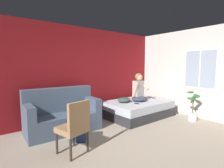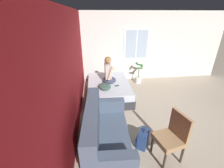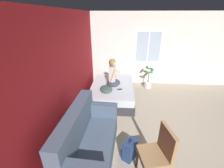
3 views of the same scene
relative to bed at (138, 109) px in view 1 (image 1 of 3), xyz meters
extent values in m
plane|color=tan|center=(-1.72, -1.66, -0.24)|extent=(40.00, 40.00, 0.00)
cube|color=maroon|center=(-1.72, 0.98, 1.11)|extent=(11.07, 0.16, 2.70)
cube|color=silver|center=(1.40, -1.66, 1.11)|extent=(0.16, 6.51, 2.70)
cube|color=white|center=(1.30, -1.26, 1.25)|extent=(0.02, 1.04, 1.24)
cube|color=#9EB2C6|center=(1.29, -1.26, 1.25)|extent=(0.01, 0.88, 1.08)
cube|color=white|center=(1.29, -1.26, 1.25)|extent=(0.01, 0.04, 1.08)
cube|color=#2D2D33|center=(0.00, 0.00, -0.11)|extent=(2.04, 1.39, 0.26)
cube|color=silver|center=(0.00, 0.00, 0.13)|extent=(1.98, 1.35, 0.22)
cube|color=#47566B|center=(-2.36, 0.22, -0.02)|extent=(1.74, 0.89, 0.44)
cube|color=#47566B|center=(-2.35, 0.52, 0.50)|extent=(1.71, 0.33, 0.60)
cube|color=#47566B|center=(-3.12, 0.26, 0.36)|extent=(0.22, 0.81, 0.32)
cube|color=#47566B|center=(-1.60, 0.18, 0.36)|extent=(0.22, 0.81, 0.32)
cylinder|color=#382D23|center=(-2.51, -0.63, -0.04)|extent=(0.04, 0.04, 0.40)
cylinder|color=#382D23|center=(-2.89, -0.72, -0.04)|extent=(0.04, 0.04, 0.40)
cylinder|color=#382D23|center=(-2.42, -1.01, -0.04)|extent=(0.04, 0.04, 0.40)
cylinder|color=#382D23|center=(-2.80, -1.10, -0.04)|extent=(0.04, 0.04, 0.40)
cube|color=#9E7A51|center=(-2.65, -0.87, 0.21)|extent=(0.55, 0.55, 0.10)
cube|color=#9E7A51|center=(-2.61, -1.06, 0.50)|extent=(0.46, 0.16, 0.48)
ellipsoid|color=#383D51|center=(0.01, -0.03, 0.32)|extent=(0.53, 0.45, 0.16)
cube|color=#B2ADA8|center=(0.01, 0.01, 0.64)|extent=(0.34, 0.21, 0.48)
cylinder|color=#DBB293|center=(-0.19, -0.05, 0.62)|extent=(0.09, 0.21, 0.44)
cylinder|color=#DBB293|center=(0.18, -0.07, 0.74)|extent=(0.09, 0.38, 0.29)
sphere|color=#DBB293|center=(0.01, -0.01, 0.99)|extent=(0.21, 0.21, 0.21)
ellipsoid|color=olive|center=(0.01, 0.01, 1.00)|extent=(0.23, 0.23, 0.23)
cube|color=navy|center=(-2.33, -0.51, -0.04)|extent=(0.35, 0.31, 0.40)
cube|color=navy|center=(-2.27, -0.41, -0.13)|extent=(0.23, 0.17, 0.18)
torus|color=black|center=(-2.33, -0.51, 0.18)|extent=(0.08, 0.06, 0.09)
ellipsoid|color=#385147|center=(-0.45, 0.16, 0.31)|extent=(0.58, 0.51, 0.14)
cube|color=black|center=(-0.31, -0.24, 0.25)|extent=(0.10, 0.16, 0.01)
cylinder|color=silver|center=(0.88, -1.31, -0.12)|extent=(0.26, 0.26, 0.24)
cylinder|color=#426033|center=(0.88, -1.31, 0.18)|extent=(0.03, 0.03, 0.36)
ellipsoid|color=#2D6B33|center=(0.78, -1.29, 0.42)|extent=(0.15, 0.29, 0.06)
ellipsoid|color=#2D6B33|center=(0.97, -1.36, 0.50)|extent=(0.22, 0.29, 0.06)
ellipsoid|color=#2D6B33|center=(0.90, -1.21, 0.58)|extent=(0.29, 0.15, 0.06)
ellipsoid|color=#2D6B33|center=(0.84, -1.40, 0.48)|extent=(0.30, 0.21, 0.06)
camera|label=1|loc=(-3.98, -3.70, 1.36)|focal=28.00mm
camera|label=2|loc=(-4.59, 0.42, 2.32)|focal=24.00mm
camera|label=3|loc=(-4.44, -0.31, 2.34)|focal=24.00mm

